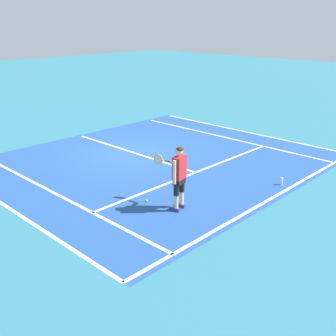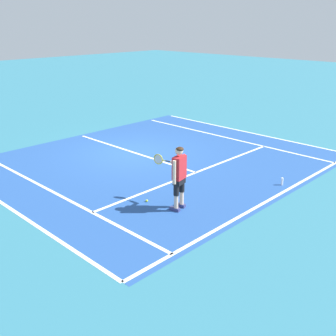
# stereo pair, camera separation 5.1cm
# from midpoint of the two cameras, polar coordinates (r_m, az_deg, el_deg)

# --- Properties ---
(ground_plane) EXTENTS (80.00, 80.00, 0.00)m
(ground_plane) POSITION_cam_midpoint_polar(r_m,az_deg,el_deg) (15.38, -5.01, 2.17)
(ground_plane) COLOR teal
(court_inner_surface) EXTENTS (10.98, 9.67, 0.00)m
(court_inner_surface) POSITION_cam_midpoint_polar(r_m,az_deg,el_deg) (14.46, -1.57, 1.08)
(court_inner_surface) COLOR #234C93
(court_inner_surface) RESTS_ON ground
(line_baseline) EXTENTS (10.98, 0.10, 0.01)m
(line_baseline) POSITION_cam_midpoint_polar(r_m,az_deg,el_deg) (11.83, 14.41, -3.99)
(line_baseline) COLOR white
(line_baseline) RESTS_ON ground
(line_service) EXTENTS (8.23, 0.10, 0.01)m
(line_service) POSITION_cam_midpoint_polar(r_m,az_deg,el_deg) (13.33, 3.76, -0.62)
(line_service) COLOR white
(line_service) RESTS_ON ground
(line_centre_service) EXTENTS (0.10, 6.40, 0.01)m
(line_centre_service) POSITION_cam_midpoint_polar(r_m,az_deg,el_deg) (15.47, -5.30, 2.28)
(line_centre_service) COLOR white
(line_centre_service) RESTS_ON ground
(line_singles_left) EXTENTS (0.10, 9.27, 0.01)m
(line_singles_left) POSITION_cam_midpoint_polar(r_m,az_deg,el_deg) (12.14, -15.58, -3.48)
(line_singles_left) COLOR white
(line_singles_left) RESTS_ON ground
(line_singles_right) EXTENTS (0.10, 9.27, 0.01)m
(line_singles_right) POSITION_cam_midpoint_polar(r_m,az_deg,el_deg) (17.46, 8.12, 4.22)
(line_singles_right) COLOR white
(line_singles_right) RESTS_ON ground
(line_doubles_left) EXTENTS (0.10, 9.27, 0.01)m
(line_doubles_left) POSITION_cam_midpoint_polar(r_m,az_deg,el_deg) (11.59, -21.40, -5.32)
(line_doubles_left) COLOR white
(line_doubles_left) RESTS_ON ground
(line_doubles_right) EXTENTS (0.10, 9.27, 0.01)m
(line_doubles_right) POSITION_cam_midpoint_polar(r_m,az_deg,el_deg) (18.56, 10.65, 5.02)
(line_doubles_right) COLOR white
(line_doubles_right) RESTS_ON ground
(tennis_player) EXTENTS (0.59, 1.20, 1.71)m
(tennis_player) POSITION_cam_midpoint_polar(r_m,az_deg,el_deg) (10.42, 1.33, -0.80)
(tennis_player) COLOR navy
(tennis_player) RESTS_ON ground
(tennis_ball_near_feet) EXTENTS (0.07, 0.07, 0.07)m
(tennis_ball_near_feet) POSITION_cam_midpoint_polar(r_m,az_deg,el_deg) (11.19, -3.13, -4.60)
(tennis_ball_near_feet) COLOR #CCE02D
(tennis_ball_near_feet) RESTS_ON ground
(water_bottle) EXTENTS (0.07, 0.07, 0.23)m
(water_bottle) POSITION_cam_midpoint_polar(r_m,az_deg,el_deg) (12.74, 15.52, -1.80)
(water_bottle) COLOR white
(water_bottle) RESTS_ON ground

